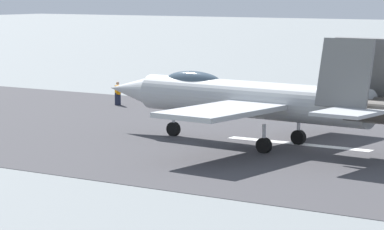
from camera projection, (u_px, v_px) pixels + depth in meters
ground_plane at (306, 145)px, 47.93m from camera, size 400.00×400.00×0.00m
runway_strip at (307, 145)px, 47.92m from camera, size 240.00×26.00×0.02m
fighter_jet at (251, 98)px, 47.56m from camera, size 17.81×14.46×5.60m
crew_person at (118, 94)px, 64.43m from camera, size 0.60×0.48×1.63m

